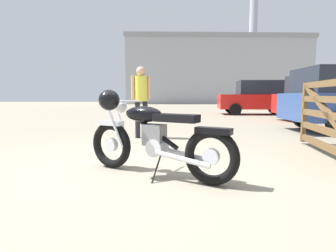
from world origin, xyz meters
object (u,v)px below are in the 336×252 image
at_px(vintage_motorcycle, 151,136).
at_px(silver_sedan_mid, 327,98).
at_px(bystander, 141,94).
at_px(dark_sedan_left, 258,97).

relative_size(vintage_motorcycle, silver_sedan_mid, 0.47).
height_order(vintage_motorcycle, bystander, bystander).
height_order(bystander, dark_sedan_left, dark_sedan_left).
distance_m(bystander, dark_sedan_left, 9.55).
bearing_deg(silver_sedan_mid, dark_sedan_left, 108.22).
height_order(bystander, silver_sedan_mid, silver_sedan_mid).
relative_size(bystander, silver_sedan_mid, 0.41).
bearing_deg(vintage_motorcycle, bystander, -52.52).
relative_size(dark_sedan_left, silver_sedan_mid, 0.99).
bearing_deg(dark_sedan_left, silver_sedan_mid, 116.19).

